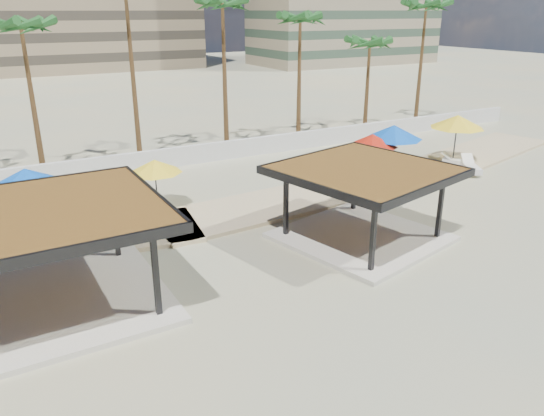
{
  "coord_description": "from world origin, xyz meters",
  "views": [
    {
      "loc": [
        -11.9,
        -14.66,
        9.16
      ],
      "look_at": [
        -1.8,
        3.37,
        1.4
      ],
      "focal_mm": 35.0,
      "sensor_mm": 36.0,
      "label": 1
    }
  ],
  "objects_px": {
    "umbrella_c": "(372,140)",
    "lounger_c": "(457,162)",
    "pavilion_west": "(56,248)",
    "lounger_b": "(373,180)",
    "umbrella_a": "(26,178)",
    "lounger_d": "(471,167)",
    "pavilion_central": "(363,197)"
  },
  "relations": [
    {
      "from": "umbrella_c",
      "to": "lounger_d",
      "type": "bearing_deg",
      "value": -15.19
    },
    {
      "from": "lounger_b",
      "to": "lounger_c",
      "type": "height_order",
      "value": "lounger_c"
    },
    {
      "from": "pavilion_central",
      "to": "lounger_c",
      "type": "distance_m",
      "value": 13.41
    },
    {
      "from": "pavilion_central",
      "to": "lounger_c",
      "type": "height_order",
      "value": "pavilion_central"
    },
    {
      "from": "umbrella_a",
      "to": "lounger_b",
      "type": "distance_m",
      "value": 17.35
    },
    {
      "from": "lounger_c",
      "to": "umbrella_a",
      "type": "bearing_deg",
      "value": 52.5
    },
    {
      "from": "pavilion_west",
      "to": "umbrella_c",
      "type": "height_order",
      "value": "pavilion_west"
    },
    {
      "from": "umbrella_a",
      "to": "lounger_c",
      "type": "bearing_deg",
      "value": -2.85
    },
    {
      "from": "pavilion_central",
      "to": "umbrella_a",
      "type": "height_order",
      "value": "pavilion_central"
    },
    {
      "from": "pavilion_west",
      "to": "pavilion_central",
      "type": "bearing_deg",
      "value": -3.45
    },
    {
      "from": "lounger_b",
      "to": "umbrella_a",
      "type": "bearing_deg",
      "value": 100.34
    },
    {
      "from": "umbrella_a",
      "to": "lounger_b",
      "type": "xyz_separation_m",
      "value": [
        17.12,
        -1.56,
        -2.3
      ]
    },
    {
      "from": "pavilion_west",
      "to": "umbrella_c",
      "type": "distance_m",
      "value": 18.26
    },
    {
      "from": "umbrella_a",
      "to": "lounger_c",
      "type": "relative_size",
      "value": 1.79
    },
    {
      "from": "umbrella_c",
      "to": "lounger_c",
      "type": "xyz_separation_m",
      "value": [
        6.54,
        -0.38,
        -2.02
      ]
    },
    {
      "from": "pavilion_central",
      "to": "pavilion_west",
      "type": "relative_size",
      "value": 1.1
    },
    {
      "from": "pavilion_central",
      "to": "lounger_c",
      "type": "bearing_deg",
      "value": 12.37
    },
    {
      "from": "lounger_c",
      "to": "umbrella_c",
      "type": "bearing_deg",
      "value": 52.02
    },
    {
      "from": "umbrella_c",
      "to": "lounger_d",
      "type": "distance_m",
      "value": 6.77
    },
    {
      "from": "pavilion_west",
      "to": "lounger_d",
      "type": "height_order",
      "value": "pavilion_west"
    },
    {
      "from": "lounger_c",
      "to": "lounger_d",
      "type": "height_order",
      "value": "lounger_d"
    },
    {
      "from": "umbrella_c",
      "to": "lounger_b",
      "type": "bearing_deg",
      "value": -118.49
    },
    {
      "from": "lounger_d",
      "to": "lounger_b",
      "type": "bearing_deg",
      "value": 112.2
    },
    {
      "from": "pavilion_central",
      "to": "umbrella_a",
      "type": "relative_size",
      "value": 2.14
    },
    {
      "from": "lounger_b",
      "to": "lounger_d",
      "type": "height_order",
      "value": "lounger_d"
    },
    {
      "from": "umbrella_c",
      "to": "lounger_d",
      "type": "height_order",
      "value": "umbrella_c"
    },
    {
      "from": "lounger_b",
      "to": "lounger_c",
      "type": "distance_m",
      "value": 6.95
    },
    {
      "from": "umbrella_a",
      "to": "umbrella_c",
      "type": "height_order",
      "value": "umbrella_a"
    },
    {
      "from": "pavilion_west",
      "to": "lounger_c",
      "type": "relative_size",
      "value": 3.5
    },
    {
      "from": "pavilion_central",
      "to": "lounger_d",
      "type": "height_order",
      "value": "pavilion_central"
    },
    {
      "from": "pavilion_central",
      "to": "lounger_c",
      "type": "relative_size",
      "value": 3.84
    },
    {
      "from": "pavilion_west",
      "to": "lounger_d",
      "type": "relative_size",
      "value": 3.17
    }
  ]
}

